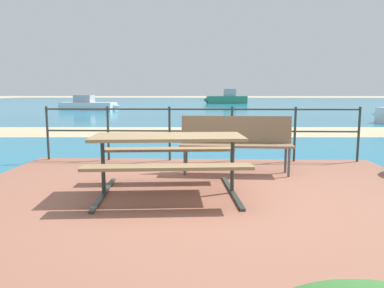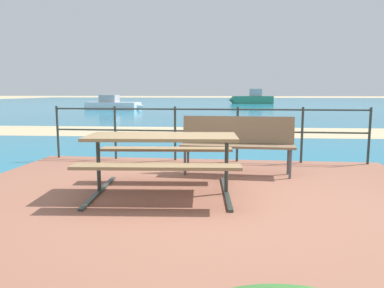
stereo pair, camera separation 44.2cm
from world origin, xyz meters
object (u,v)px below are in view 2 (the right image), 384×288
(park_bench, at_px, (237,139))
(boat_mid, at_px, (113,105))
(boat_near, at_px, (252,99))
(picnic_table, at_px, (162,148))

(park_bench, bearing_deg, boat_mid, 115.39)
(park_bench, bearing_deg, boat_near, 89.38)
(boat_near, relative_size, boat_mid, 1.11)
(picnic_table, distance_m, boat_near, 39.33)
(park_bench, distance_m, boat_near, 37.99)
(picnic_table, relative_size, park_bench, 1.13)
(picnic_table, distance_m, boat_mid, 24.82)
(picnic_table, xyz_separation_m, boat_near, (2.80, 39.23, -0.09))
(boat_mid, bearing_deg, picnic_table, -62.61)
(boat_near, bearing_deg, park_bench, 77.60)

